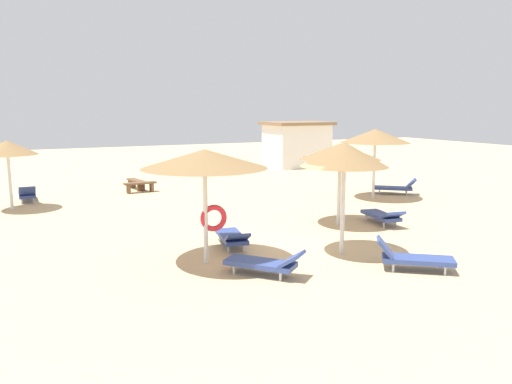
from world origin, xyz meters
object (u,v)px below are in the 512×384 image
lounger_4 (396,187)px  parasol_3 (340,152)px  parasol_2 (344,155)px  lounger_3 (383,215)px  bench_1 (140,185)px  beach_cabana (296,144)px  parasol_1 (7,148)px  lounger_6 (27,194)px  lounger_2 (412,258)px  bench_0 (136,183)px  parasol_0 (205,160)px  lounger_5 (232,237)px  lounger_0 (266,263)px  parasol_4 (375,136)px

lounger_4 → parasol_3: bearing=-146.7°
parasol_3 → lounger_4: parasol_3 is taller
parasol_2 → lounger_3: parasol_2 is taller
parasol_3 → bench_1: size_ratio=1.84×
lounger_4 → beach_cabana: beach_cabana is taller
parasol_1 → lounger_6: size_ratio=1.45×
lounger_2 → beach_cabana: beach_cabana is taller
bench_0 → bench_1: size_ratio=1.02×
lounger_4 → beach_cabana: bearing=83.0°
bench_0 → beach_cabana: size_ratio=0.37×
parasol_0 → lounger_4: 13.17m
lounger_2 → lounger_5: (-3.17, 3.83, -0.02)m
lounger_2 → bench_1: lounger_2 is taller
parasol_0 → parasol_2: bearing=-12.9°
lounger_3 → bench_1: bearing=120.9°
parasol_1 → parasol_3: bearing=-36.9°
parasol_2 → lounger_4: parasol_2 is taller
parasol_2 → lounger_4: 10.68m
lounger_4 → bench_1: lounger_4 is taller
beach_cabana → lounger_5: bearing=-125.4°
lounger_2 → bench_0: (-3.41, 15.24, 0.02)m
parasol_3 → lounger_6: bearing=135.3°
parasol_2 → bench_1: parasol_2 is taller
parasol_2 → lounger_3: bearing=34.7°
bench_0 → beach_cabana: beach_cabana is taller
lounger_2 → lounger_3: 4.96m
lounger_5 → bench_1: bearing=91.4°
parasol_0 → lounger_2: size_ratio=1.70×
parasol_0 → bench_0: 12.75m
lounger_3 → lounger_4: (4.53, 4.51, 0.01)m
parasol_1 → parasol_2: size_ratio=0.89×
lounger_2 → parasol_0: bearing=147.8°
parasol_0 → parasol_3: bearing=20.6°
lounger_0 → lounger_6: (-4.88, 12.96, 0.01)m
parasol_1 → beach_cabana: (17.42, 7.94, -0.90)m
parasol_0 → lounger_0: size_ratio=1.70×
lounger_6 → beach_cabana: size_ratio=0.45×
parasol_3 → parasol_4: (4.28, 3.49, 0.24)m
parasol_0 → parasol_3: (5.54, 2.08, -0.17)m
parasol_0 → bench_0: parasol_0 is taller
lounger_0 → lounger_2: size_ratio=1.00×
lounger_6 → bench_0: lounger_6 is taller
parasol_4 → lounger_2: bearing=-123.3°
lounger_0 → lounger_2: lounger_2 is taller
parasol_4 → lounger_5: (-8.62, -4.48, -2.43)m
bench_0 → parasol_0: bearing=-94.4°
parasol_4 → lounger_0: bearing=-141.4°
parasol_0 → bench_0: bearing=85.6°
parasol_0 → parasol_3: parasol_0 is taller
parasol_0 → parasol_1: size_ratio=1.16×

